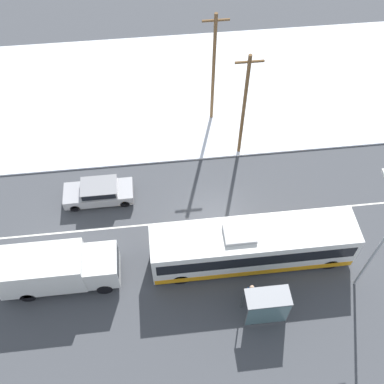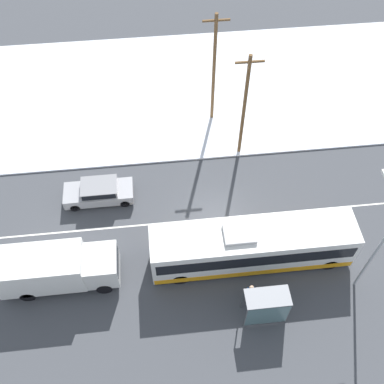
% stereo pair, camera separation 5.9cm
% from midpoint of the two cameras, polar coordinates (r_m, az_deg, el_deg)
% --- Properties ---
extents(ground_plane, '(120.00, 120.00, 0.00)m').
position_cam_midpoint_polar(ground_plane, '(29.76, 3.05, -3.38)').
color(ground_plane, '#424449').
extents(snow_lot, '(80.00, 15.25, 0.12)m').
position_cam_midpoint_polar(snow_lot, '(38.19, 0.33, 12.92)').
color(snow_lot, silver).
rests_on(snow_lot, ground_plane).
extents(lane_marking_center, '(60.00, 0.12, 0.00)m').
position_cam_midpoint_polar(lane_marking_center, '(29.76, 3.05, -3.38)').
color(lane_marking_center, silver).
rests_on(lane_marking_center, ground_plane).
extents(city_bus, '(12.06, 2.57, 3.23)m').
position_cam_midpoint_polar(city_bus, '(27.07, 7.72, -6.76)').
color(city_bus, white).
rests_on(city_bus, ground_plane).
extents(box_truck, '(6.85, 2.30, 2.82)m').
position_cam_midpoint_polar(box_truck, '(27.28, -16.91, -9.24)').
color(box_truck, silver).
rests_on(box_truck, ground_plane).
extents(sedan_car, '(4.60, 1.80, 1.50)m').
position_cam_midpoint_polar(sedan_car, '(30.62, -11.67, 0.09)').
color(sedan_car, '#9E9EA3').
rests_on(sedan_car, ground_plane).
extents(pedestrian_at_stop, '(0.63, 0.28, 1.75)m').
position_cam_midpoint_polar(pedestrian_at_stop, '(26.27, 7.51, -12.46)').
color(pedestrian_at_stop, '#23232D').
rests_on(pedestrian_at_stop, ground_plane).
extents(bus_shelter, '(2.44, 1.20, 2.40)m').
position_cam_midpoint_polar(bus_shelter, '(25.39, 9.60, -14.21)').
color(bus_shelter, gray).
rests_on(bus_shelter, ground_plane).
extents(streetlamp, '(0.36, 2.49, 8.06)m').
position_cam_midpoint_polar(streetlamp, '(25.16, 22.77, -4.93)').
color(streetlamp, '#9EA3A8').
rests_on(streetlamp, ground_plane).
extents(utility_pole_roadside, '(1.80, 0.24, 8.52)m').
position_cam_midpoint_polar(utility_pole_roadside, '(30.34, 6.71, 10.71)').
color(utility_pole_roadside, brown).
rests_on(utility_pole_roadside, ground_plane).
extents(utility_pole_snowlot, '(1.80, 0.24, 9.00)m').
position_cam_midpoint_polar(utility_pole_snowlot, '(32.74, 2.86, 15.31)').
color(utility_pole_snowlot, brown).
rests_on(utility_pole_snowlot, ground_plane).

